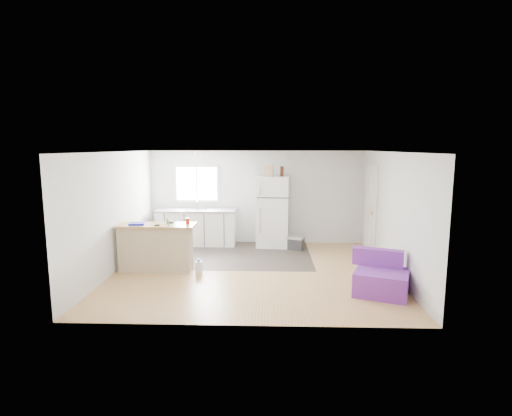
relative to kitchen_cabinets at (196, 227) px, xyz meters
The scene contains 19 objects.
room 2.76m from the kitchen_cabinets, 55.01° to the right, with size 5.51×5.01×2.41m.
vinyl_zone 1.31m from the kitchen_cabinets, 49.28° to the right, with size 4.05×2.50×0.00m, color #332B26.
window 1.13m from the kitchen_cabinets, 94.20° to the left, with size 1.18×0.06×0.98m.
interior_door 4.33m from the kitchen_cabinets, ahead, with size 0.11×0.92×2.10m.
ceiling_fixture 2.16m from the kitchen_cabinets, 71.55° to the right, with size 0.30×0.30×0.07m, color white.
kitchen_cabinets is the anchor object (origin of this frame).
peninsula 2.21m from the kitchen_cabinets, 101.09° to the right, with size 1.55×0.59×0.95m.
refrigerator 2.00m from the kitchen_cabinets, ahead, with size 0.84×0.80×1.78m.
cooler 2.56m from the kitchen_cabinets, ahead, with size 0.50×0.42×0.32m.
purple_seat 5.04m from the kitchen_cabinets, 41.12° to the right, with size 1.10×1.09×0.71m.
cleaner_jug 2.44m from the kitchen_cabinets, 78.68° to the right, with size 0.16×0.13×0.29m.
mop 2.31m from the kitchen_cabinets, 94.21° to the right, with size 0.22×0.31×1.12m.
red_cup 2.19m from the kitchen_cabinets, 84.11° to the right, with size 0.08×0.08×0.12m, color red.
blue_tray 2.41m from the kitchen_cabinets, 109.32° to the right, with size 0.30×0.22×0.04m, color #1416BC.
tool_a 2.12m from the kitchen_cabinets, 94.30° to the right, with size 0.14×0.05×0.03m, color black.
tool_b 2.40m from the kitchen_cabinets, 98.45° to the right, with size 0.10×0.04×0.03m, color black.
cardboard_box 2.37m from the kitchen_cabinets, ahead, with size 0.20×0.10×0.30m, color tan.
bottle_left 2.62m from the kitchen_cabinets, ahead, with size 0.07×0.07×0.25m, color #3B150A.
bottle_right 2.60m from the kitchen_cabinets, ahead, with size 0.07×0.07×0.25m, color #3B150A.
Camera 1 is at (0.35, -7.80, 2.49)m, focal length 28.00 mm.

